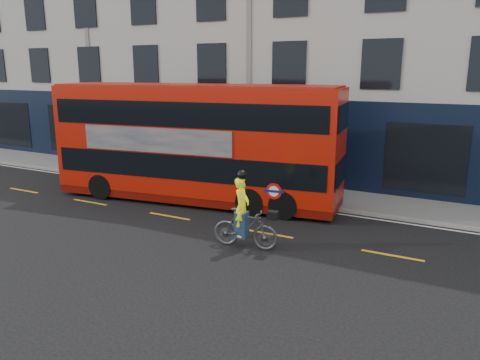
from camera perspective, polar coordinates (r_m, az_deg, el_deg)
The scene contains 8 objects.
ground at distance 16.45m, azimuth -11.67°, elevation -5.78°, with size 120.00×120.00×0.00m, color black.
pavement at distance 21.61m, azimuth -0.75°, elevation -0.67°, with size 60.00×3.00×0.12m, color slate.
kerb at distance 20.35m, azimuth -2.77°, elevation -1.57°, with size 60.00×0.12×0.13m, color gray.
building_terrace at distance 26.87m, azimuth 6.10°, elevation 18.00°, with size 50.00×10.07×15.00m.
road_edge_line at distance 20.11m, azimuth -3.20°, elevation -1.94°, with size 58.00×0.10×0.01m, color silver.
lane_dashes at distance 17.56m, azimuth -8.58°, elevation -4.38°, with size 58.00×0.12×0.01m, color gold, non-canonical shape.
bus at distance 18.99m, azimuth -5.35°, elevation 4.57°, with size 11.95×4.16×4.73m.
cyclist at distance 14.18m, azimuth 0.54°, elevation -5.20°, with size 2.11×0.84×2.42m.
Camera 1 is at (10.01, -11.91, 5.36)m, focal length 35.00 mm.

